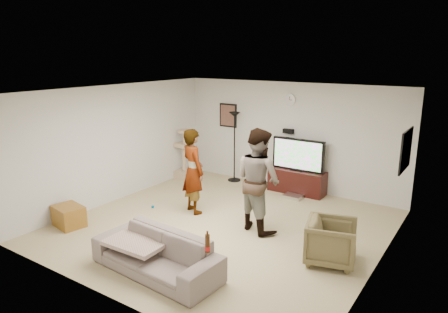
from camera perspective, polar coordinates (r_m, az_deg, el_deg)
The scene contains 24 objects.
floor at distance 7.74m, azimuth -0.04°, elevation -9.73°, with size 5.50×5.50×0.02m, color tan.
ceiling at distance 7.10m, azimuth -0.05°, elevation 9.20°, with size 5.50×5.50×0.02m, color silver.
wall_back at distance 9.66m, azimuth 9.09°, elevation 2.82°, with size 5.50×0.04×2.50m, color silver.
wall_front at distance 5.37m, azimuth -16.77°, elevation -6.94°, with size 5.50×0.04×2.50m, color silver.
wall_left at distance 9.10m, azimuth -14.59°, elevation 1.83°, with size 0.04×5.50×2.50m, color silver.
wall_right at distance 6.28m, azimuth 21.34°, elevation -4.23°, with size 0.04×5.50×2.50m, color silver.
wall_clock at distance 9.51m, azimuth 9.22°, elevation 7.82°, with size 0.26×0.26×0.04m, color silver.
wall_speaker at distance 9.58m, azimuth 8.97°, elevation 3.53°, with size 0.25×0.10×0.10m, color black.
picture_back at distance 10.40m, azimuth 0.56°, elevation 5.76°, with size 0.42×0.03×0.52m, color brown.
picture_right at distance 7.74m, azimuth 24.04°, elevation 0.81°, with size 0.03×0.78×0.62m, color tan.
tv_stand at distance 9.55m, azimuth 10.15°, elevation -3.43°, with size 1.30×0.45×0.54m, color black.
console_box at distance 9.25m, azimuth 9.61°, elevation -5.54°, with size 0.40×0.30×0.07m, color silver.
tv at distance 9.38m, azimuth 10.32°, elevation 0.27°, with size 1.22×0.08×0.73m, color black.
tv_screen at distance 9.34m, azimuth 10.21°, elevation 0.21°, with size 1.13×0.01×0.64m, color #21DB20.
floor_lamp at distance 10.14m, azimuth 1.46°, elevation 1.31°, with size 0.32×0.32×1.73m, color black.
cat_tree at distance 10.45m, azimuth -5.60°, elevation 0.39°, with size 0.41×0.41×1.28m, color tan.
person_left at distance 8.13m, azimuth -4.34°, elevation -2.05°, with size 0.63×0.41×1.71m, color #A6A6A6.
person_right at distance 7.32m, azimuth 4.79°, elevation -3.27°, with size 0.91×0.71×1.87m, color #37469C.
sofa at distance 6.19m, azimuth -9.46°, elevation -13.26°, with size 2.02×0.79×0.59m, color slate.
throw_blanket at distance 6.37m, azimuth -11.86°, elevation -11.51°, with size 0.90×0.70×0.06m, color #BB9C90.
beer_bottle at distance 5.46m, azimuth -2.32°, elevation -12.04°, with size 0.06×0.06×0.25m, color #3B1F0B.
armchair at distance 6.57m, azimuth 14.74°, elevation -11.43°, with size 0.73×0.75×0.68m, color brown.
side_table at distance 8.19m, azimuth -20.86°, elevation -7.78°, with size 0.58×0.43×0.39m, color brown.
toy_ball at distance 8.68m, azimuth -9.91°, elevation -6.91°, with size 0.06×0.06×0.06m, color #005692.
Camera 1 is at (3.94, -5.87, 3.13)m, focal length 32.73 mm.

